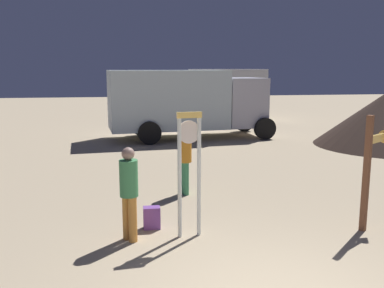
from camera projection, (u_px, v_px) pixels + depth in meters
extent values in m
cylinder|color=white|center=(180.00, 179.00, 7.38)|extent=(0.07, 0.07, 2.10)
cylinder|color=white|center=(199.00, 178.00, 7.46)|extent=(0.07, 0.07, 2.10)
cube|color=#FFCD5F|center=(189.00, 115.00, 7.23)|extent=(0.43, 0.12, 0.10)
cylinder|color=#F1DFD0|center=(189.00, 132.00, 7.31)|extent=(0.39, 0.08, 0.39)
cube|color=black|center=(189.00, 132.00, 7.33)|extent=(0.06, 0.02, 0.09)
cube|color=black|center=(189.00, 132.00, 7.33)|extent=(0.13, 0.02, 0.11)
cube|color=brown|center=(366.00, 174.00, 7.67)|extent=(0.14, 0.14, 2.12)
cube|color=#F4BF51|center=(378.00, 138.00, 7.80)|extent=(0.55, 0.40, 0.14)
sphere|color=#FAD984|center=(366.00, 202.00, 7.81)|extent=(0.04, 0.04, 0.04)
sphere|color=#F9EE89|center=(368.00, 185.00, 7.76)|extent=(0.04, 0.04, 0.04)
sphere|color=#F7EB94|center=(369.00, 168.00, 7.70)|extent=(0.04, 0.04, 0.04)
sphere|color=#FBD997|center=(370.00, 150.00, 7.64)|extent=(0.04, 0.04, 0.04)
sphere|color=#FFD998|center=(371.00, 133.00, 7.59)|extent=(0.04, 0.04, 0.04)
cylinder|color=orange|center=(127.00, 217.00, 7.39)|extent=(0.15, 0.15, 0.79)
cylinder|color=orange|center=(133.00, 219.00, 7.28)|extent=(0.15, 0.15, 0.79)
cylinder|color=#3F8751|center=(129.00, 178.00, 7.21)|extent=(0.31, 0.31, 0.62)
sphere|color=gray|center=(128.00, 154.00, 7.14)|extent=(0.22, 0.22, 0.22)
cube|color=#734396|center=(152.00, 218.00, 7.91)|extent=(0.31, 0.20, 0.41)
cube|color=#7B3987|center=(151.00, 219.00, 8.04)|extent=(0.21, 0.04, 0.18)
cylinder|color=#3E8E5C|center=(184.00, 177.00, 10.13)|extent=(0.14, 0.14, 0.77)
cylinder|color=#3E8E5C|center=(186.00, 179.00, 9.98)|extent=(0.14, 0.14, 0.77)
cylinder|color=orange|center=(185.00, 149.00, 9.93)|extent=(0.31, 0.31, 0.61)
sphere|color=#DFA88B|center=(185.00, 132.00, 9.86)|extent=(0.21, 0.21, 0.21)
cube|color=silver|center=(168.00, 99.00, 17.73)|extent=(4.98, 2.80, 2.39)
cube|color=#B5B6C4|center=(241.00, 102.00, 18.57)|extent=(1.85, 2.36, 2.06)
cube|color=black|center=(259.00, 92.00, 18.70)|extent=(0.22, 1.85, 0.91)
cylinder|color=black|center=(265.00, 129.00, 17.77)|extent=(0.92, 0.34, 0.90)
cylinder|color=black|center=(244.00, 122.00, 20.03)|extent=(0.92, 0.34, 0.90)
cylinder|color=black|center=(150.00, 133.00, 16.57)|extent=(0.92, 0.34, 0.90)
cylinder|color=black|center=(141.00, 125.00, 18.82)|extent=(0.92, 0.34, 0.90)
cube|color=#BDBDBF|center=(227.00, 90.00, 24.93)|extent=(4.76, 3.04, 2.40)
cube|color=#505D5F|center=(173.00, 95.00, 25.09)|extent=(2.17, 2.44, 1.86)
cube|color=black|center=(157.00, 88.00, 25.05)|extent=(0.37, 1.77, 0.82)
cylinder|color=black|center=(164.00, 109.00, 26.40)|extent=(0.93, 0.42, 0.90)
cylinder|color=black|center=(160.00, 113.00, 24.15)|extent=(0.93, 0.42, 0.90)
cylinder|color=black|center=(238.00, 109.00, 26.24)|extent=(0.93, 0.42, 0.90)
cylinder|color=black|center=(240.00, 113.00, 23.99)|extent=(0.93, 0.42, 0.90)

